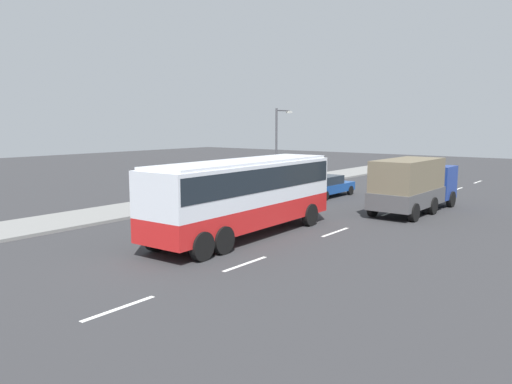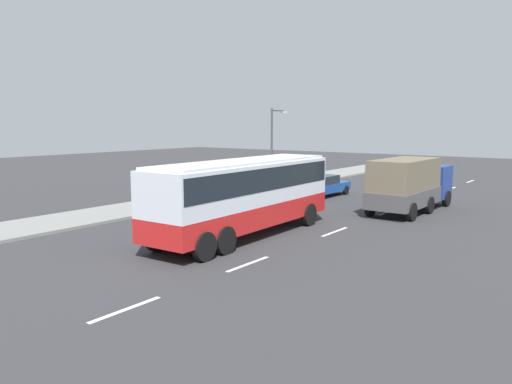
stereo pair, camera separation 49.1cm
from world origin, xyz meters
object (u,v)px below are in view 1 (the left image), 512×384
object	(u,v)px
coach_bus	(244,190)
pedestrian_near_curb	(245,179)
street_lamp	(278,141)
cargo_truck	(414,183)
car_blue_saloon	(326,185)

from	to	relation	value
coach_bus	pedestrian_near_curb	world-z (taller)	coach_bus
coach_bus	street_lamp	distance (m)	16.01
cargo_truck	car_blue_saloon	size ratio (longest dim) A/B	1.62
pedestrian_near_curb	cargo_truck	bearing A→B (deg)	-129.23
car_blue_saloon	cargo_truck	bearing A→B (deg)	-106.88
cargo_truck	street_lamp	xyz separation A→B (m)	(3.18, 11.62, 2.03)
cargo_truck	street_lamp	bearing A→B (deg)	75.88
coach_bus	street_lamp	bearing A→B (deg)	28.21
coach_bus	car_blue_saloon	size ratio (longest dim) A/B	2.26
pedestrian_near_curb	street_lamp	distance (m)	4.59
cargo_truck	street_lamp	world-z (taller)	street_lamp
cargo_truck	car_blue_saloon	world-z (taller)	cargo_truck
pedestrian_near_curb	street_lamp	world-z (taller)	street_lamp
coach_bus	street_lamp	xyz separation A→B (m)	(13.84, 7.90, 1.56)
cargo_truck	coach_bus	bearing A→B (deg)	161.95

